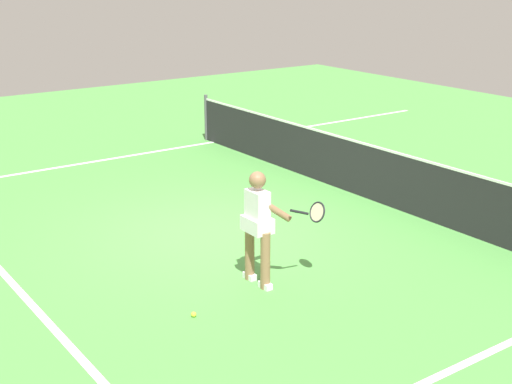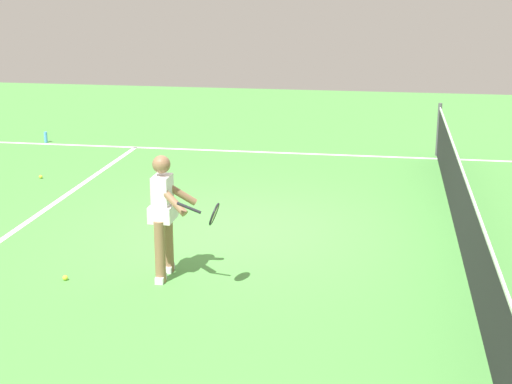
% 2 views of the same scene
% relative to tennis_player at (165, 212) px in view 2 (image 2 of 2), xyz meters
% --- Properties ---
extents(ground_plane, '(27.97, 27.97, 0.00)m').
position_rel_tennis_player_xyz_m(ground_plane, '(-2.05, 0.53, -0.85)').
color(ground_plane, '#4C9342').
extents(service_line_marking, '(9.94, 0.10, 0.01)m').
position_rel_tennis_player_xyz_m(service_line_marking, '(-2.05, -2.69, -0.84)').
color(service_line_marking, white).
rests_on(service_line_marking, ground).
extents(sideline_left_marking, '(0.10, 19.51, 0.01)m').
position_rel_tennis_player_xyz_m(sideline_left_marking, '(-7.02, 0.53, -0.84)').
color(sideline_left_marking, white).
rests_on(sideline_left_marking, ground).
extents(court_net, '(10.62, 0.08, 1.09)m').
position_rel_tennis_player_xyz_m(court_net, '(-2.05, 3.69, -0.34)').
color(court_net, '#4C4C51').
rests_on(court_net, ground).
extents(tennis_player, '(0.78, 0.92, 1.55)m').
position_rel_tennis_player_xyz_m(tennis_player, '(0.00, 0.00, 0.00)').
color(tennis_player, '#8C6647').
rests_on(tennis_player, ground).
extents(tennis_ball_mid, '(0.07, 0.07, 0.07)m').
position_rel_tennis_player_xyz_m(tennis_ball_mid, '(-4.23, -3.60, -0.81)').
color(tennis_ball_mid, '#D1E533').
rests_on(tennis_ball_mid, ground).
extents(tennis_ball_far, '(0.07, 0.07, 0.07)m').
position_rel_tennis_player_xyz_m(tennis_ball_far, '(0.32, -1.21, -0.81)').
color(tennis_ball_far, '#D1E533').
rests_on(tennis_ball_far, ground).
extents(water_bottle, '(0.07, 0.07, 0.24)m').
position_rel_tennis_player_xyz_m(water_bottle, '(-7.18, -4.81, -0.73)').
color(water_bottle, '#4C9EE5').
rests_on(water_bottle, ground).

